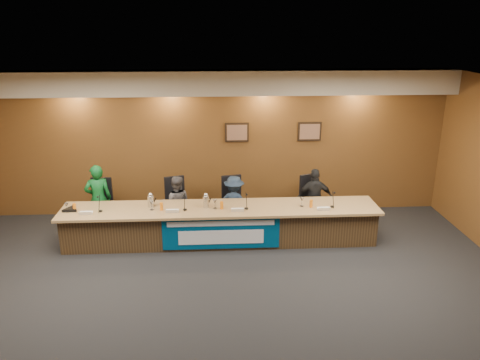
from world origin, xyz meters
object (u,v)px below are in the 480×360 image
object	(u,v)px
panelist_c	(234,203)
office_chair_c	(234,205)
office_chair_d	(313,204)
dais_body	(221,225)
office_chair_a	(101,208)
office_chair_b	(177,207)
carafe_left	(151,201)
panelist_a	(98,199)
carafe_mid	(206,202)
banner	(221,233)
panelist_d	(315,198)
panelist_b	(177,203)
speakerphone	(70,210)

from	to	relation	value
panelist_c	office_chair_c	xyz separation A→B (m)	(0.00, 0.10, -0.10)
office_chair_d	office_chair_c	bearing A→B (deg)	157.73
dais_body	office_chair_c	bearing A→B (deg)	67.82
office_chair_a	office_chair_b	world-z (taller)	same
carafe_left	office_chair_a	bearing A→B (deg)	149.97
panelist_a	carafe_mid	xyz separation A→B (m)	(2.19, -0.64, 0.15)
panelist_a	banner	bearing A→B (deg)	141.90
office_chair_d	panelist_d	bearing A→B (deg)	-112.27
office_chair_c	office_chair_d	xyz separation A→B (m)	(1.69, 0.00, 0.00)
panelist_b	panelist_d	size ratio (longest dim) A/B	0.92
carafe_mid	panelist_c	bearing A→B (deg)	48.54
carafe_left	office_chair_b	bearing A→B (deg)	56.01
panelist_d	office_chair_c	bearing A→B (deg)	-0.48
office_chair_d	carafe_mid	world-z (taller)	carafe_mid
office_chair_a	speakerphone	distance (m)	0.91
carafe_mid	dais_body	bearing A→B (deg)	6.05
carafe_mid	speakerphone	size ratio (longest dim) A/B	0.73
office_chair_c	carafe_mid	bearing A→B (deg)	-139.27
office_chair_a	dais_body	bearing A→B (deg)	-13.78
panelist_a	dais_body	bearing A→B (deg)	150.55
panelist_b	office_chair_d	distance (m)	2.87
banner	panelist_d	size ratio (longest dim) A/B	1.72
panelist_b	carafe_left	xyz separation A→B (m)	(-0.44, -0.56, 0.27)
speakerphone	office_chair_b	bearing A→B (deg)	21.75
panelist_a	office_chair_c	xyz separation A→B (m)	(2.76, 0.10, -0.24)
panelist_c	office_chair_c	bearing A→B (deg)	-75.10
office_chair_a	office_chair_d	distance (m)	4.45
office_chair_a	office_chair_b	size ratio (longest dim) A/B	1.00
office_chair_b	carafe_left	distance (m)	0.88
office_chair_d	speakerphone	xyz separation A→B (m)	(-4.81, -0.77, 0.30)
dais_body	office_chair_b	distance (m)	1.15
panelist_c	office_chair_d	world-z (taller)	panelist_c
panelist_c	speakerphone	world-z (taller)	panelist_c
panelist_a	panelist_c	size ratio (longest dim) A/B	1.25
panelist_b	panelist_d	distance (m)	2.87
panelist_d	carafe_left	size ratio (longest dim) A/B	5.72
panelist_a	office_chair_c	distance (m)	2.77
office_chair_b	office_chair_c	xyz separation A→B (m)	(1.19, 0.00, 0.00)
carafe_left	speakerphone	world-z (taller)	carafe_left
dais_body	office_chair_c	world-z (taller)	dais_body
speakerphone	office_chair_c	bearing A→B (deg)	13.91
office_chair_c	carafe_left	world-z (taller)	carafe_left
office_chair_b	carafe_mid	world-z (taller)	carafe_mid
panelist_b	office_chair_c	bearing A→B (deg)	-172.83
office_chair_a	panelist_a	bearing A→B (deg)	-87.65
dais_body	office_chair_b	xyz separation A→B (m)	(-0.89, 0.71, 0.13)
dais_body	panelist_a	bearing A→B (deg)	166.03
panelist_d	speakerphone	world-z (taller)	panelist_d
panelist_c	office_chair_d	distance (m)	1.69
panelist_c	carafe_left	world-z (taller)	panelist_c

